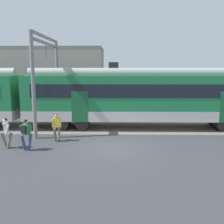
% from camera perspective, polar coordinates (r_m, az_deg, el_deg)
% --- Properties ---
extents(ground_plane, '(160.00, 160.00, 0.00)m').
position_cam_1_polar(ground_plane, '(14.48, -0.02, -7.72)').
color(ground_plane, '#38383D').
extents(track_bed, '(80.00, 4.40, 0.01)m').
position_cam_1_polar(track_bed, '(21.16, -22.80, -2.97)').
color(track_bed, slate).
rests_on(track_bed, ground).
extents(commuter_train, '(38.05, 3.07, 4.73)m').
position_cam_1_polar(commuter_train, '(19.93, -16.67, 3.20)').
color(commuter_train, '#B7B7B2').
rests_on(commuter_train, ground).
extents(pedestrian_white, '(0.71, 0.53, 1.67)m').
position_cam_1_polar(pedestrian_white, '(15.22, -22.06, -3.82)').
color(pedestrian_white, '#6B6051').
rests_on(pedestrian_white, ground).
extents(pedestrian_green, '(0.64, 0.58, 1.67)m').
position_cam_1_polar(pedestrian_green, '(14.47, -18.24, -4.15)').
color(pedestrian_green, navy).
rests_on(pedestrian_green, ground).
extents(pedestrian_yellow, '(0.53, 0.65, 1.67)m').
position_cam_1_polar(pedestrian_yellow, '(15.82, -11.96, -2.86)').
color(pedestrian_yellow, '#6B6051').
rests_on(pedestrian_yellow, ground).
extents(catenary_gantry, '(0.24, 6.64, 6.53)m').
position_cam_1_polar(catenary_gantry, '(19.54, -14.02, 9.25)').
color(catenary_gantry, gray).
rests_on(catenary_gantry, ground).
extents(background_building, '(21.47, 5.00, 9.20)m').
position_cam_1_polar(background_building, '(30.09, -23.10, 6.60)').
color(background_building, gray).
rests_on(background_building, ground).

